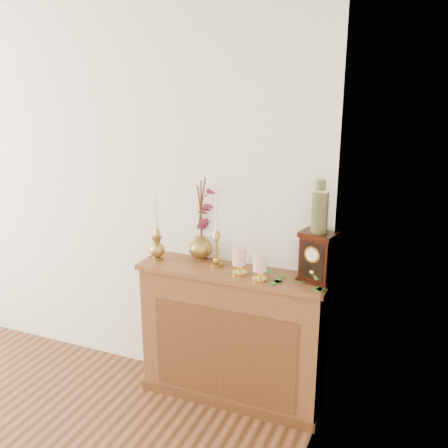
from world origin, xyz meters
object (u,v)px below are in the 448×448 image
at_px(candlestick_center, 217,243).
at_px(ginger_jar, 205,221).
at_px(bud_vase, 157,248).
at_px(ceramic_vase, 320,209).
at_px(mantel_clock, 317,258).
at_px(candlestick_left, 157,238).

height_order(candlestick_center, ginger_jar, ginger_jar).
xyz_separation_m(bud_vase, ceramic_vase, (1.06, 0.05, 0.37)).
bearing_deg(bud_vase, mantel_clock, 2.65).
bearing_deg(candlestick_center, ginger_jar, 138.59).
height_order(candlestick_center, mantel_clock, candlestick_center).
height_order(candlestick_center, bud_vase, candlestick_center).
bearing_deg(candlestick_center, bud_vase, -173.90).
distance_m(bud_vase, ginger_jar, 0.36).
relative_size(candlestick_center, bud_vase, 3.01).
xyz_separation_m(candlestick_left, candlestick_center, (0.42, 0.03, 0.02)).
xyz_separation_m(candlestick_left, ceramic_vase, (1.07, 0.03, 0.31)).
distance_m(candlestick_center, mantel_clock, 0.65).
xyz_separation_m(candlestick_center, mantel_clock, (0.65, 0.01, -0.01)).
bearing_deg(ceramic_vase, candlestick_center, -179.31).
bearing_deg(mantel_clock, ceramic_vase, 90.00).
bearing_deg(ceramic_vase, mantel_clock, -104.30).
xyz_separation_m(bud_vase, mantel_clock, (1.06, 0.05, 0.07)).
bearing_deg(candlestick_left, ginger_jar, 27.67).
height_order(bud_vase, mantel_clock, mantel_clock).
distance_m(candlestick_left, mantel_clock, 1.07).
xyz_separation_m(candlestick_left, ginger_jar, (0.28, 0.15, 0.11)).
bearing_deg(candlestick_left, candlestick_center, 3.57).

